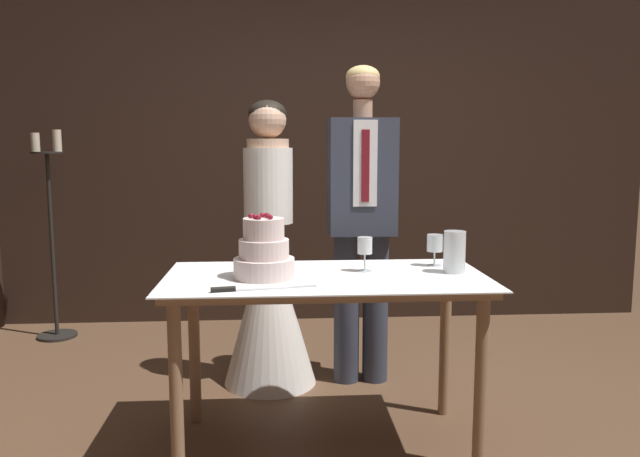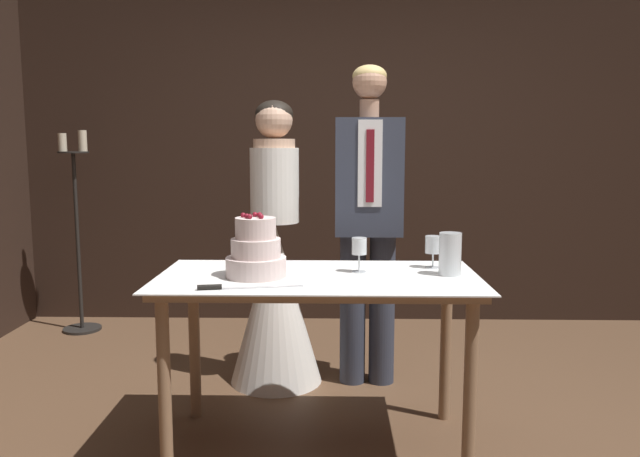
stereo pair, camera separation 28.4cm
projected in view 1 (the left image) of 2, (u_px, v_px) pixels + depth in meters
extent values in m
plane|color=brown|center=(354.00, 444.00, 2.93)|extent=(40.00, 40.00, 0.00)
cube|color=black|center=(321.00, 156.00, 4.94)|extent=(5.22, 0.12, 2.63)
cylinder|color=#8E6B4C|center=(176.00, 393.00, 2.57)|extent=(0.06, 0.06, 0.77)
cylinder|color=#8E6B4C|center=(481.00, 385.00, 2.65)|extent=(0.06, 0.06, 0.77)
cylinder|color=#8E6B4C|center=(194.00, 348.00, 3.13)|extent=(0.06, 0.06, 0.77)
cylinder|color=#8E6B4C|center=(445.00, 343.00, 3.22)|extent=(0.06, 0.06, 0.77)
cube|color=#8E6B4C|center=(326.00, 281.00, 2.84)|extent=(1.40, 0.69, 0.03)
cube|color=white|center=(326.00, 276.00, 2.83)|extent=(1.46, 0.75, 0.01)
cylinder|color=beige|center=(264.00, 268.00, 2.78)|extent=(0.27, 0.27, 0.09)
cylinder|color=beige|center=(264.00, 249.00, 2.77)|extent=(0.22, 0.22, 0.08)
cylinder|color=beige|center=(264.00, 229.00, 2.76)|extent=(0.18, 0.18, 0.09)
sphere|color=maroon|center=(268.00, 216.00, 2.75)|extent=(0.02, 0.02, 0.02)
sphere|color=maroon|center=(267.00, 215.00, 2.78)|extent=(0.02, 0.02, 0.02)
sphere|color=maroon|center=(262.00, 215.00, 2.78)|extent=(0.02, 0.02, 0.02)
sphere|color=maroon|center=(251.00, 216.00, 2.76)|extent=(0.02, 0.02, 0.02)
sphere|color=maroon|center=(255.00, 217.00, 2.72)|extent=(0.02, 0.02, 0.02)
sphere|color=maroon|center=(259.00, 217.00, 2.70)|extent=(0.02, 0.02, 0.02)
sphere|color=maroon|center=(270.00, 217.00, 2.71)|extent=(0.02, 0.02, 0.02)
cube|color=silver|center=(277.00, 288.00, 2.58)|extent=(0.34, 0.09, 0.00)
cylinder|color=black|center=(223.00, 289.00, 2.52)|extent=(0.10, 0.04, 0.02)
cylinder|color=silver|center=(365.00, 271.00, 2.93)|extent=(0.07, 0.07, 0.00)
cylinder|color=silver|center=(365.00, 262.00, 2.92)|extent=(0.01, 0.01, 0.08)
cylinder|color=silver|center=(365.00, 245.00, 2.91)|extent=(0.07, 0.07, 0.08)
cylinder|color=maroon|center=(365.00, 250.00, 2.92)|extent=(0.06, 0.06, 0.03)
cylinder|color=silver|center=(434.00, 266.00, 3.06)|extent=(0.07, 0.07, 0.00)
cylinder|color=silver|center=(434.00, 258.00, 3.06)|extent=(0.01, 0.01, 0.07)
cylinder|color=silver|center=(435.00, 243.00, 3.05)|extent=(0.08, 0.08, 0.08)
cylinder|color=silver|center=(454.00, 252.00, 2.89)|extent=(0.10, 0.10, 0.20)
cylinder|color=beige|center=(454.00, 263.00, 2.89)|extent=(0.05, 0.05, 0.09)
sphere|color=#F9CC4C|center=(454.00, 251.00, 2.89)|extent=(0.02, 0.02, 0.02)
cone|color=white|center=(269.00, 304.00, 3.64)|extent=(0.54, 0.54, 0.95)
cylinder|color=white|center=(268.00, 186.00, 3.55)|extent=(0.28, 0.28, 0.43)
cylinder|color=#DBAD8E|center=(268.00, 143.00, 3.51)|extent=(0.24, 0.24, 0.05)
sphere|color=#DBAD8E|center=(267.00, 120.00, 3.50)|extent=(0.21, 0.21, 0.21)
ellipsoid|color=black|center=(267.00, 114.00, 3.51)|extent=(0.22, 0.22, 0.16)
cylinder|color=#333847|center=(347.00, 308.00, 3.67)|extent=(0.15, 0.15, 0.88)
cylinder|color=#333847|center=(375.00, 308.00, 3.68)|extent=(0.15, 0.15, 0.88)
cube|color=#333847|center=(362.00, 177.00, 3.58)|extent=(0.38, 0.24, 0.66)
cube|color=white|center=(365.00, 163.00, 3.44)|extent=(0.13, 0.01, 0.48)
cube|color=maroon|center=(365.00, 166.00, 3.44)|extent=(0.04, 0.01, 0.40)
cylinder|color=tan|center=(363.00, 109.00, 3.52)|extent=(0.11, 0.11, 0.10)
sphere|color=tan|center=(363.00, 83.00, 3.50)|extent=(0.19, 0.19, 0.19)
ellipsoid|color=#D6B770|center=(363.00, 77.00, 3.51)|extent=(0.19, 0.19, 0.13)
cylinder|color=black|center=(57.00, 335.00, 4.57)|extent=(0.28, 0.28, 0.02)
cylinder|color=black|center=(52.00, 246.00, 4.48)|extent=(0.03, 0.03, 1.32)
cylinder|color=black|center=(47.00, 152.00, 4.39)|extent=(0.22, 0.22, 0.01)
cylinder|color=beige|center=(35.00, 142.00, 4.38)|extent=(0.06, 0.06, 0.13)
cylinder|color=beige|center=(57.00, 141.00, 4.39)|extent=(0.06, 0.06, 0.15)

